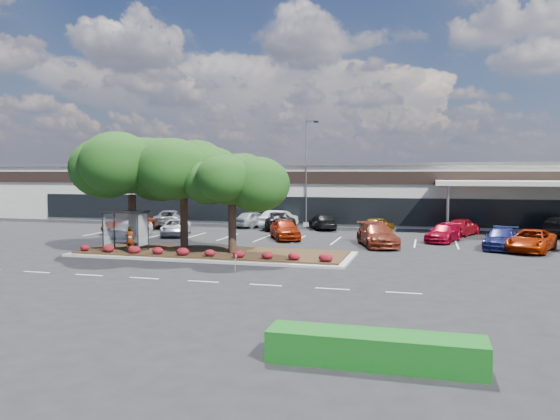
% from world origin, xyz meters
% --- Properties ---
extents(ground, '(160.00, 160.00, 0.00)m').
position_xyz_m(ground, '(0.00, 0.00, 0.00)').
color(ground, black).
rests_on(ground, ground).
extents(retail_store, '(80.40, 25.20, 6.25)m').
position_xyz_m(retail_store, '(0.06, 33.91, 3.15)').
color(retail_store, silver).
rests_on(retail_store, ground).
extents(landscape_island, '(18.00, 6.00, 0.26)m').
position_xyz_m(landscape_island, '(-2.00, 4.00, 0.12)').
color(landscape_island, '#ABABA6').
rests_on(landscape_island, ground).
extents(lane_markings, '(33.12, 20.06, 0.01)m').
position_xyz_m(lane_markings, '(-0.14, 10.42, 0.01)').
color(lane_markings, silver).
rests_on(lane_markings, ground).
extents(shrub_row, '(17.00, 0.80, 0.50)m').
position_xyz_m(shrub_row, '(-2.00, 1.90, 0.51)').
color(shrub_row, maroon).
rests_on(shrub_row, landscape_island).
extents(bus_shelter, '(2.75, 1.55, 2.59)m').
position_xyz_m(bus_shelter, '(-7.50, 2.95, 2.31)').
color(bus_shelter, black).
rests_on(bus_shelter, landscape_island).
extents(island_tree_west, '(7.20, 7.20, 7.89)m').
position_xyz_m(island_tree_west, '(-8.00, 4.50, 4.21)').
color(island_tree_west, '#193C13').
rests_on(island_tree_west, landscape_island).
extents(island_tree_mid, '(6.60, 6.60, 7.32)m').
position_xyz_m(island_tree_mid, '(-4.50, 5.20, 3.92)').
color(island_tree_mid, '#193C13').
rests_on(island_tree_mid, landscape_island).
extents(island_tree_east, '(5.80, 5.80, 6.50)m').
position_xyz_m(island_tree_east, '(-0.50, 3.70, 3.51)').
color(island_tree_east, '#193C13').
rests_on(island_tree_east, landscape_island).
extents(hedge_south_east, '(6.00, 1.30, 0.90)m').
position_xyz_m(hedge_south_east, '(10.00, -13.50, 0.45)').
color(hedge_south_east, '#0D4A15').
rests_on(hedge_south_east, ground).
extents(conifer_north_west, '(4.40, 4.40, 10.00)m').
position_xyz_m(conifer_north_west, '(-30.00, 46.00, 5.00)').
color(conifer_north_west, '#193C13').
rests_on(conifer_north_west, ground).
extents(person_waiting, '(0.68, 0.53, 1.65)m').
position_xyz_m(person_waiting, '(-6.92, 2.32, 1.08)').
color(person_waiting, '#594C47').
rests_on(person_waiting, landscape_island).
extents(light_pole, '(1.43, 0.59, 10.42)m').
position_xyz_m(light_pole, '(-0.08, 23.89, 4.64)').
color(light_pole, '#ABABA6').
rests_on(light_pole, ground).
extents(survey_stake, '(0.07, 0.14, 0.93)m').
position_xyz_m(survey_stake, '(1.41, -1.00, 0.60)').
color(survey_stake, '#9A7E50').
rests_on(survey_stake, ground).
extents(car_0, '(2.80, 5.73, 1.57)m').
position_xyz_m(car_0, '(-14.18, 14.31, 0.78)').
color(car_0, maroon).
rests_on(car_0, ground).
extents(car_1, '(2.07, 4.50, 1.50)m').
position_xyz_m(car_1, '(-12.32, 11.68, 0.75)').
color(car_1, silver).
rests_on(car_1, ground).
extents(car_2, '(3.77, 5.34, 1.35)m').
position_xyz_m(car_2, '(-9.14, 13.44, 0.68)').
color(car_2, '#BEBEBE').
rests_on(car_2, ground).
extents(car_4, '(3.78, 5.17, 1.64)m').
position_xyz_m(car_4, '(0.44, 13.23, 0.82)').
color(car_4, '#972007').
rests_on(car_4, ground).
extents(car_5, '(3.91, 6.08, 1.64)m').
position_xyz_m(car_5, '(7.90, 11.13, 0.82)').
color(car_5, maroon).
rests_on(car_5, ground).
extents(car_6, '(3.24, 5.00, 1.35)m').
position_xyz_m(car_6, '(12.58, 14.93, 0.67)').
color(car_6, maroon).
rests_on(car_6, ground).
extents(car_7, '(3.15, 5.34, 1.45)m').
position_xyz_m(car_7, '(16.35, 11.92, 0.73)').
color(car_7, navy).
rests_on(car_7, ground).
extents(car_8, '(4.23, 5.85, 1.48)m').
position_xyz_m(car_8, '(18.13, 11.13, 0.74)').
color(car_8, '#A02503').
rests_on(car_8, ground).
extents(car_9, '(4.48, 6.49, 1.65)m').
position_xyz_m(car_9, '(-12.82, 19.76, 0.82)').
color(car_9, '#5C5B62').
rests_on(car_9, ground).
extents(car_10, '(3.46, 4.95, 1.56)m').
position_xyz_m(car_10, '(-4.94, 21.74, 0.78)').
color(car_10, '#999FA4').
rests_on(car_10, ground).
extents(car_11, '(4.90, 6.49, 1.64)m').
position_xyz_m(car_11, '(-2.21, 20.45, 0.82)').
color(car_11, black).
rests_on(car_11, ground).
extents(car_12, '(2.73, 5.41, 1.70)m').
position_xyz_m(car_12, '(-2.28, 21.39, 0.85)').
color(car_12, silver).
rests_on(car_12, ground).
extents(car_13, '(3.66, 5.19, 1.40)m').
position_xyz_m(car_13, '(1.89, 21.63, 0.70)').
color(car_13, black).
rests_on(car_13, ground).
extents(car_14, '(3.06, 4.26, 1.35)m').
position_xyz_m(car_14, '(7.12, 20.37, 0.67)').
color(car_14, '#664108').
rests_on(car_14, ground).
extents(car_16, '(3.43, 4.78, 1.51)m').
position_xyz_m(car_16, '(14.23, 19.83, 0.76)').
color(car_16, maroon).
rests_on(car_16, ground).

